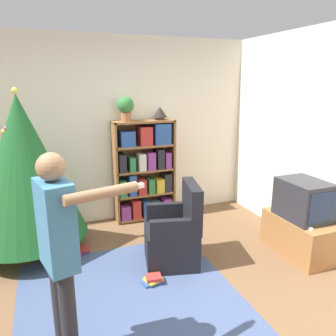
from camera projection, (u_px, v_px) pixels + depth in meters
ground_plane at (169, 317)px, 2.84m from camera, size 14.00×14.00×0.00m
wall_back at (109, 131)px, 4.63m from camera, size 8.00×0.10×2.60m
area_rug at (131, 301)px, 3.04m from camera, size 2.01×2.07×0.01m
bookshelf at (145, 171)px, 4.74m from camera, size 0.88×0.27×1.46m
tv_stand at (299, 236)px, 3.86m from camera, size 0.46×0.84×0.45m
television at (303, 200)px, 3.74m from camera, size 0.43×0.56×0.45m
game_remote at (308, 227)px, 3.52m from camera, size 0.04×0.12×0.02m
christmas_tree at (24, 168)px, 3.69m from camera, size 1.31×1.31×1.93m
armchair at (175, 236)px, 3.64m from camera, size 0.68×0.68×0.92m
standing_person at (60, 248)px, 2.15m from camera, size 0.70×0.46×1.56m
potted_plant at (126, 107)px, 4.43m from camera, size 0.22×0.22×0.33m
table_lamp at (160, 113)px, 4.62m from camera, size 0.20×0.20×0.18m
book_pile_near_tree at (81, 250)px, 3.91m from camera, size 0.21×0.18×0.06m
book_pile_by_chair at (153, 280)px, 3.31m from camera, size 0.22×0.19×0.08m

